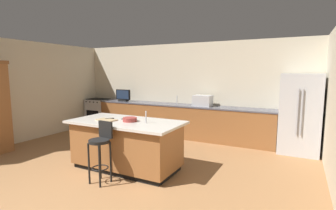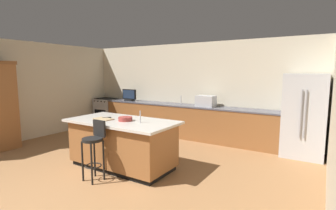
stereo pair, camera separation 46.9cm
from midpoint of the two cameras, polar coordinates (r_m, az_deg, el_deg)
wall_back at (r=7.43m, az=6.92°, el=3.44°), size 7.41×0.12×2.64m
wall_left at (r=7.85m, az=-26.14°, el=2.94°), size 0.12×5.58×2.64m
counter_back at (r=7.23m, az=5.14°, el=-3.53°), size 5.21×0.62×0.92m
kitchen_island at (r=4.97m, az=-7.49°, el=-8.51°), size 2.13×1.08×0.92m
refrigerator at (r=6.32m, az=30.13°, el=-2.06°), size 0.84×0.80×1.79m
range_oven at (r=8.95m, az=-12.11°, el=-1.50°), size 0.73×0.63×0.94m
cabinet_tower at (r=7.05m, az=-31.85°, el=0.22°), size 0.59×0.61×2.08m
microwave at (r=6.85m, az=10.42°, el=0.86°), size 0.48×0.36×0.29m
tv_monitor at (r=8.13m, az=-7.05°, el=2.11°), size 0.52×0.16×0.37m
sink_faucet_back at (r=7.28m, az=4.77°, el=1.15°), size 0.02×0.02×0.24m
sink_faucet_island at (r=4.58m, az=-3.33°, el=-2.65°), size 0.02×0.02×0.22m
bar_stool_center at (r=4.43m, az=-13.28°, el=-8.67°), size 0.34×0.35×1.02m
fruit_bowl at (r=4.79m, az=-6.78°, el=-3.13°), size 0.26×0.26×0.07m
cell_phone at (r=5.08m, az=-7.63°, el=-2.90°), size 0.09×0.16×0.01m
tv_remote at (r=5.11m, az=-10.99°, el=-2.84°), size 0.14×0.16×0.02m
cutting_board at (r=5.01m, az=-11.68°, el=-3.08°), size 0.40×0.25×0.02m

